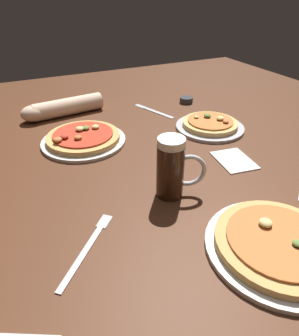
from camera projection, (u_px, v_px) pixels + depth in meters
ground_plane at (150, 178)px, 0.90m from camera, size 2.40×2.40×0.03m
pizza_plate_near at (277, 245)px, 0.63m from camera, size 0.31×0.31×0.05m
pizza_plate_far at (83, 138)px, 1.06m from camera, size 0.30×0.30×0.05m
pizza_plate_side at (210, 125)px, 1.16m from camera, size 0.26×0.26×0.05m
beer_mug_dark at (172, 168)px, 0.77m from camera, size 0.13×0.08×0.17m
ramekin_butter at (186, 100)px, 1.41m from camera, size 0.06×0.06×0.03m
napkin_folded at (234, 160)px, 0.96m from camera, size 0.12×0.15×0.01m
fork_spare at (88, 247)px, 0.65m from camera, size 0.17×0.18×0.01m
knife_spare at (153, 111)px, 1.32m from camera, size 0.10×0.22×0.01m
diner_arm at (60, 108)px, 1.25m from camera, size 0.35×0.11×0.07m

